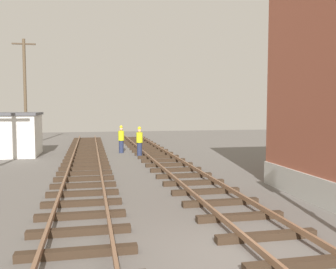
# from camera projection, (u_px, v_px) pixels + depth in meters

# --- Properties ---
(ground_plane) EXTENTS (80.00, 80.00, 0.00)m
(ground_plane) POSITION_uv_depth(u_px,v_px,m) (248.00, 256.00, 7.76)
(ground_plane) COLOR #605B56
(track_near_building) EXTENTS (2.50, 59.55, 0.32)m
(track_near_building) POSITION_uv_depth(u_px,v_px,m) (284.00, 247.00, 7.92)
(track_near_building) COLOR #38281C
(track_near_building) RESTS_ON ground
(track_centre) EXTENTS (2.50, 59.55, 0.32)m
(track_centre) POSITION_uv_depth(u_px,v_px,m) (76.00, 265.00, 7.04)
(track_centre) COLOR #38281C
(track_centre) RESTS_ON ground
(control_hut) EXTENTS (3.00, 3.80, 2.76)m
(control_hut) POSITION_uv_depth(u_px,v_px,m) (16.00, 134.00, 23.69)
(control_hut) COLOR silver
(control_hut) RESTS_ON ground
(utility_pole_far) EXTENTS (1.80, 0.24, 8.51)m
(utility_pole_far) POSITION_uv_depth(u_px,v_px,m) (25.00, 90.00, 29.66)
(utility_pole_far) COLOR brown
(utility_pole_far) RESTS_ON ground
(track_worker_foreground) EXTENTS (0.40, 0.40, 1.87)m
(track_worker_foreground) POSITION_uv_depth(u_px,v_px,m) (139.00, 141.00, 23.54)
(track_worker_foreground) COLOR #262D4C
(track_worker_foreground) RESTS_ON ground
(track_worker_distant) EXTENTS (0.40, 0.40, 1.87)m
(track_worker_distant) POSITION_uv_depth(u_px,v_px,m) (121.00, 139.00, 25.06)
(track_worker_distant) COLOR #262D4C
(track_worker_distant) RESTS_ON ground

